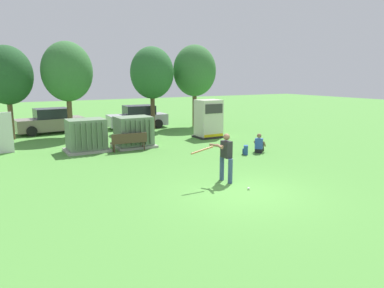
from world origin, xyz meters
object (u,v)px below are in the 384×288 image
(transformer_west, at_px, (86,136))
(parked_car_leftmost, at_px, (51,122))
(transformer_mid_west, at_px, (134,132))
(sports_ball, at_px, (249,188))
(seated_spectator, at_px, (259,145))
(generator_enclosure, at_px, (208,119))
(park_bench, at_px, (129,141))
(parked_car_left_of_center, at_px, (138,117))
(backpack, at_px, (246,150))
(batter, at_px, (225,155))

(transformer_west, xyz_separation_m, parked_car_leftmost, (-0.68, 7.13, -0.04))
(transformer_mid_west, bearing_deg, sports_ball, -84.98)
(transformer_west, xyz_separation_m, seated_spectator, (7.34, -4.47, -0.41))
(generator_enclosure, relative_size, seated_spectator, 2.39)
(park_bench, xyz_separation_m, seated_spectator, (5.49, -3.42, -0.16))
(transformer_mid_west, relative_size, parked_car_left_of_center, 0.49)
(seated_spectator, xyz_separation_m, parked_car_left_of_center, (-2.15, 11.03, 0.38))
(sports_ball, relative_size, backpack, 0.20)
(sports_ball, bearing_deg, transformer_west, 109.86)
(transformer_west, relative_size, park_bench, 1.15)
(park_bench, relative_size, backpack, 4.14)
(transformer_mid_west, relative_size, parked_car_leftmost, 0.49)
(transformer_west, distance_m, sports_ball, 9.49)
(transformer_west, height_order, batter, batter)
(park_bench, bearing_deg, transformer_west, 150.33)
(generator_enclosure, bearing_deg, park_bench, -164.43)
(transformer_mid_west, relative_size, park_bench, 1.15)
(generator_enclosure, relative_size, backpack, 5.23)
(seated_spectator, bearing_deg, park_bench, 148.11)
(transformer_mid_west, height_order, seated_spectator, transformer_mid_west)
(generator_enclosure, bearing_deg, seated_spectator, -91.73)
(sports_ball, height_order, seated_spectator, seated_spectator)
(seated_spectator, bearing_deg, batter, -142.69)
(park_bench, distance_m, parked_car_leftmost, 8.57)
(transformer_west, relative_size, parked_car_leftmost, 0.49)
(generator_enclosure, height_order, parked_car_left_of_center, generator_enclosure)
(batter, bearing_deg, backpack, 43.35)
(transformer_mid_west, distance_m, batter, 7.66)
(seated_spectator, distance_m, parked_car_left_of_center, 11.24)
(seated_spectator, xyz_separation_m, parked_car_leftmost, (-8.03, 11.60, 0.38))
(parked_car_left_of_center, bearing_deg, batter, -98.61)
(transformer_mid_west, bearing_deg, parked_car_leftmost, 113.31)
(generator_enclosure, height_order, seated_spectator, generator_enclosure)
(sports_ball, bearing_deg, parked_car_left_of_center, 82.69)
(batter, bearing_deg, generator_enclosure, 61.66)
(park_bench, xyz_separation_m, batter, (1.18, -6.70, 0.44))
(transformer_mid_west, xyz_separation_m, parked_car_leftmost, (-3.12, 7.25, -0.04))
(batter, distance_m, parked_car_left_of_center, 14.48)
(backpack, bearing_deg, batter, -136.65)
(park_bench, relative_size, parked_car_left_of_center, 0.42)
(parked_car_leftmost, bearing_deg, batter, -76.00)
(park_bench, xyz_separation_m, backpack, (4.62, -3.46, -0.32))
(seated_spectator, height_order, parked_car_left_of_center, parked_car_left_of_center)
(transformer_mid_west, distance_m, sports_ball, 8.84)
(batter, height_order, parked_car_leftmost, batter)
(park_bench, bearing_deg, batter, -80.02)
(transformer_mid_west, height_order, backpack, transformer_mid_west)
(batter, xyz_separation_m, parked_car_left_of_center, (2.17, 14.31, -0.22))
(transformer_mid_west, distance_m, parked_car_leftmost, 7.90)
(generator_enclosure, height_order, backpack, generator_enclosure)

